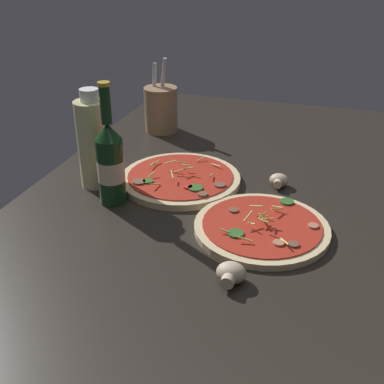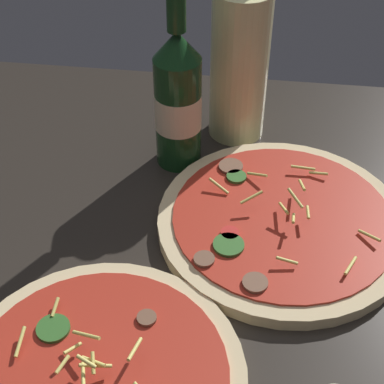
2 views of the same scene
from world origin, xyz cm
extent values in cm
cube|color=#28231E|center=(0.00, 0.00, 1.25)|extent=(160.00, 90.00, 2.50)
cylinder|color=beige|center=(-10.71, -12.50, 3.21)|extent=(28.04, 28.04, 1.42)
cylinder|color=#B22D1E|center=(-10.71, -12.50, 4.07)|extent=(24.67, 24.67, 0.30)
cylinder|color=brown|center=(-7.29, -5.75, 4.42)|extent=(2.01, 2.01, 0.40)
cylinder|color=#B7755B|center=(-17.06, -16.86, 4.42)|extent=(2.25, 2.25, 0.40)
cylinder|color=#B7755B|center=(-8.72, -22.70, 4.42)|extent=(2.15, 2.15, 0.40)
cylinder|color=brown|center=(-16.73, -19.66, 4.42)|extent=(2.12, 2.12, 0.40)
cylinder|color=#336628|center=(-0.39, -16.25, 4.42)|extent=(3.15, 3.15, 0.40)
cylinder|color=#336628|center=(-16.17, -8.17, 4.42)|extent=(3.33, 3.33, 0.40)
cylinder|color=#EADB6B|center=(-17.02, -17.97, 4.91)|extent=(2.93, 2.10, 1.04)
cylinder|color=#EADB6B|center=(-7.38, -10.63, 6.27)|extent=(0.92, 3.00, 1.04)
cylinder|color=#EADB6B|center=(-13.38, -13.22, 6.58)|extent=(0.95, 1.96, 0.39)
cylinder|color=#EADB6B|center=(-11.46, -13.60, 5.99)|extent=(1.12, 2.59, 0.60)
cylinder|color=#EADB6B|center=(-5.89, -14.58, 5.49)|extent=(2.19, 2.06, 1.07)
cylinder|color=#EADB6B|center=(-11.24, -12.89, 6.99)|extent=(2.03, 0.97, 0.92)
cylinder|color=#EADB6B|center=(-10.68, -12.42, 5.71)|extent=(2.94, 1.23, 1.26)
cylinder|color=#EADB6B|center=(-10.88, -12.20, 5.99)|extent=(2.40, 0.97, 0.42)
cylinder|color=#EADB6B|center=(-4.48, -14.72, 5.21)|extent=(0.90, 2.61, 0.63)
cylinder|color=#EADB6B|center=(-12.15, -9.80, 6.39)|extent=(3.14, 1.45, 1.40)
cylinder|color=#EADB6B|center=(-18.61, -10.45, 5.05)|extent=(0.43, 3.08, 0.94)
cylinder|color=#EADB6B|center=(-13.30, -10.80, 5.49)|extent=(1.45, 1.87, 0.86)
cylinder|color=#EADB6B|center=(-16.59, -5.97, 4.89)|extent=(0.47, 2.08, 0.87)
cylinder|color=#EADB6B|center=(-10.79, -12.57, 6.34)|extent=(0.89, 2.03, 0.98)
cylinder|color=beige|center=(5.98, 10.77, 3.32)|extent=(29.80, 29.80, 1.64)
cylinder|color=#B22D1E|center=(5.98, 10.77, 4.29)|extent=(26.22, 26.22, 0.30)
cylinder|color=brown|center=(3.22, -0.22, 4.64)|extent=(2.74, 2.74, 0.40)
cylinder|color=brown|center=(-0.88, 19.00, 4.64)|extent=(3.16, 3.16, 0.40)
cylinder|color=#336628|center=(0.24, 17.04, 4.64)|extent=(2.54, 2.54, 0.40)
cylinder|color=#336628|center=(-0.09, 5.06, 4.64)|extent=(3.54, 3.54, 0.40)
cylinder|color=red|center=(-0.29, 6.89, 4.64)|extent=(2.15, 2.15, 0.40)
cylinder|color=brown|center=(-2.47, 2.59, 4.64)|extent=(2.33, 2.33, 0.40)
cylinder|color=#EADB6B|center=(2.10, 11.53, 6.27)|extent=(2.71, 1.79, 1.21)
cylinder|color=#EADB6B|center=(-2.02, 14.33, 5.19)|extent=(2.78, 1.72, 1.32)
cylinder|color=#EADB6B|center=(7.12, 10.88, 7.32)|extent=(2.05, 2.45, 1.18)
cylinder|color=#EADB6B|center=(5.96, 10.78, 5.67)|extent=(1.26, 2.85, 1.25)
cylinder|color=#EADB6B|center=(2.60, 17.01, 5.29)|extent=(2.67, 1.61, 1.18)
cylinder|color=#EADB6B|center=(8.71, 10.08, 6.03)|extent=(0.50, 1.98, 0.44)
cylinder|color=#EADB6B|center=(6.45, 3.01, 5.24)|extent=(2.45, 0.48, 0.86)
cylinder|color=#EADB6B|center=(10.32, 18.66, 4.97)|extent=(2.43, 0.79, 0.68)
cylinder|color=#EADB6B|center=(8.33, 19.18, 5.25)|extent=(3.10, 0.43, 0.50)
cylinder|color=#EADB6B|center=(8.00, 14.20, 6.57)|extent=(0.78, 3.08, 1.38)
cylinder|color=#EADB6B|center=(15.69, 8.22, 5.00)|extent=(2.42, 2.17, 0.85)
cylinder|color=#EADB6B|center=(7.01, 8.59, 6.27)|extent=(0.49, 2.06, 0.89)
cylinder|color=#EADB6B|center=(13.29, 3.50, 4.88)|extent=(1.69, 3.01, 0.63)
cylinder|color=#143819|center=(-8.20, 22.33, 10.17)|extent=(6.03, 6.03, 15.33)
cone|color=#143819|center=(-8.20, 22.33, 19.66)|extent=(6.03, 6.03, 3.65)
cylinder|color=#143819|center=(-8.20, 22.33, 25.55)|extent=(2.29, 2.29, 8.12)
cylinder|color=gold|center=(-8.20, 22.33, 30.01)|extent=(2.64, 2.64, 0.80)
cylinder|color=beige|center=(-8.20, 22.33, 10.47)|extent=(6.09, 6.09, 4.91)
cylinder|color=beige|center=(-0.99, 30.03, 13.02)|extent=(7.84, 7.84, 21.05)
cylinder|color=white|center=(-0.99, 30.03, 24.98)|extent=(4.31, 4.31, 2.87)
cylinder|color=beige|center=(-30.96, -10.22, 4.36)|extent=(2.39, 2.39, 2.39)
ellipsoid|color=#C6B293|center=(-28.83, -10.22, 4.36)|extent=(4.52, 5.32, 3.72)
cylinder|color=beige|center=(9.16, -12.97, 4.12)|extent=(2.08, 2.08, 2.08)
ellipsoid|color=#C6B293|center=(11.01, -12.97, 4.12)|extent=(3.94, 4.63, 3.24)
cylinder|color=#9E7A56|center=(39.24, 28.16, 9.40)|extent=(10.29, 10.29, 13.81)
cylinder|color=#BCBCC1|center=(40.03, 30.52, 15.66)|extent=(2.91, 1.98, 15.32)
cylinder|color=#BCBCC1|center=(40.39, 27.91, 16.57)|extent=(1.95, 3.79, 17.09)
camera|label=1|loc=(-95.93, -23.81, 56.03)|focal=45.00mm
camera|label=2|loc=(1.80, -40.34, 52.76)|focal=55.00mm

